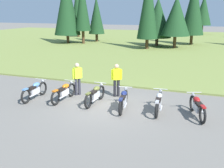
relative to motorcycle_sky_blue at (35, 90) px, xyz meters
name	(u,v)px	position (x,y,z in m)	size (l,w,h in m)	color
ground_plane	(107,106)	(3.74, 0.22, -0.44)	(140.00, 140.00, 0.00)	slate
grass_moorland	(177,44)	(3.74, 25.55, -0.39)	(80.00, 44.00, 0.10)	olive
forest_treeline	(218,8)	(8.24, 27.04, 4.04)	(40.79, 24.93, 8.70)	#47331E
motorcycle_sky_blue	(35,90)	(0.00, 0.00, 0.00)	(0.62, 2.10, 0.88)	black
motorcycle_orange	(64,92)	(1.47, 0.27, 0.00)	(0.62, 2.10, 0.88)	black
motorcycle_olive	(95,94)	(3.06, 0.40, 0.00)	(0.62, 2.10, 0.88)	black
motorcycle_navy	(123,100)	(4.53, 0.11, 0.00)	(0.67, 2.09, 0.88)	black
motorcycle_silver	(159,102)	(6.04, 0.33, 0.00)	(0.62, 2.10, 0.88)	black
motorcycle_red	(197,106)	(7.62, 0.35, 0.00)	(0.89, 2.01, 0.88)	black
rider_with_back_turned	(117,78)	(3.64, 1.76, 0.51)	(0.50, 0.36, 1.67)	black
rider_in_hivis_vest	(77,77)	(1.67, 1.32, 0.51)	(0.40, 0.45, 1.67)	#2D2D38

